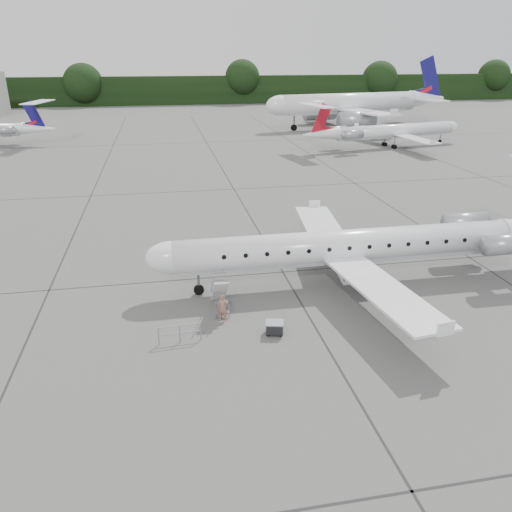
{
  "coord_description": "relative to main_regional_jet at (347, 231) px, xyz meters",
  "views": [
    {
      "loc": [
        -12.56,
        -26.38,
        14.15
      ],
      "look_at": [
        -7.13,
        2.21,
        2.3
      ],
      "focal_mm": 35.0,
      "sensor_mm": 36.0,
      "label": 1
    }
  ],
  "objects": [
    {
      "name": "bg_narrowbody",
      "position": [
        26.43,
        70.62,
        3.13
      ],
      "size": [
        41.72,
        33.01,
        13.57
      ],
      "primitive_type": null,
      "rotation": [
        0.0,
        0.0,
        0.16
      ],
      "color": "white",
      "rests_on": "ground"
    },
    {
      "name": "airstair",
      "position": [
        -8.53,
        -2.26,
        -2.51
      ],
      "size": [
        0.85,
        2.4,
        2.29
      ],
      "primitive_type": null,
      "rotation": [
        0.0,
        0.0,
        -0.0
      ],
      "color": "white",
      "rests_on": "ground"
    },
    {
      "name": "baggage_cart",
      "position": [
        -5.97,
        -5.56,
        -3.26
      ],
      "size": [
        1.05,
        0.93,
        0.79
      ],
      "primitive_type": null,
      "rotation": [
        0.0,
        0.0,
        -0.24
      ],
      "color": "black",
      "rests_on": "ground"
    },
    {
      "name": "ground",
      "position": [
        1.22,
        -2.09,
        -3.66
      ],
      "size": [
        320.0,
        320.0,
        0.0
      ],
      "primitive_type": "plane",
      "color": "#5C5C59",
      "rests_on": "ground"
    },
    {
      "name": "main_regional_jet",
      "position": [
        0.0,
        0.0,
        0.0
      ],
      "size": [
        28.57,
        20.59,
        7.32
      ],
      "primitive_type": null,
      "rotation": [
        0.0,
        0.0,
        -0.0
      ],
      "color": "white",
      "rests_on": "ground"
    },
    {
      "name": "passenger",
      "position": [
        -8.53,
        -3.61,
        -2.83
      ],
      "size": [
        0.72,
        0.61,
        1.66
      ],
      "primitive_type": "imported",
      "rotation": [
        0.0,
        0.0,
        -0.42
      ],
      "color": "#8F5E4E",
      "rests_on": "ground"
    },
    {
      "name": "treeline",
      "position": [
        1.22,
        127.91,
        0.34
      ],
      "size": [
        260.0,
        4.0,
        8.0
      ],
      "primitive_type": "cube",
      "color": "black",
      "rests_on": "ground"
    },
    {
      "name": "safety_railing",
      "position": [
        -11.04,
        -5.45,
        -3.16
      ],
      "size": [
        2.2,
        0.21,
        1.0
      ],
      "primitive_type": null,
      "rotation": [
        0.0,
        0.0,
        0.06
      ],
      "color": "gray",
      "rests_on": "ground"
    },
    {
      "name": "bg_regional_right",
      "position": [
        26.1,
        47.86,
        -0.04
      ],
      "size": [
        30.88,
        24.8,
        7.23
      ],
      "primitive_type": null,
      "rotation": [
        0.0,
        0.0,
        3.34
      ],
      "color": "white",
      "rests_on": "ground"
    }
  ]
}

